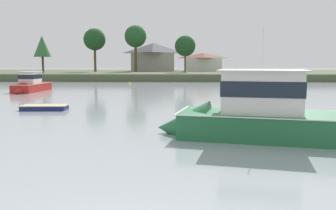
# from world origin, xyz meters

# --- Properties ---
(far_shore_bank) EXTENTS (247.44, 50.52, 1.47)m
(far_shore_bank) POSITION_xyz_m (0.00, 86.23, 0.74)
(far_shore_bank) COLOR #4C563D
(far_shore_bank) RESTS_ON ground
(cruiser_green) EXTENTS (11.22, 5.41, 6.43)m
(cruiser_green) POSITION_xyz_m (5.21, 10.78, 0.78)
(cruiser_green) COLOR #236B3D
(cruiser_green) RESTS_ON ground
(cruiser_sand) EXTENTS (8.33, 7.89, 4.71)m
(cruiser_sand) POSITION_xyz_m (18.48, 46.95, 0.50)
(cruiser_sand) COLOR tan
(cruiser_sand) RESTS_ON ground
(cruiser_red) EXTENTS (2.59, 8.31, 4.35)m
(cruiser_red) POSITION_xyz_m (-17.15, 37.26, 0.60)
(cruiser_red) COLOR #B2231E
(cruiser_red) RESTS_ON ground
(dinghy_navy) EXTENTS (3.57, 1.72, 0.52)m
(dinghy_navy) POSITION_xyz_m (-8.75, 20.39, 0.13)
(dinghy_navy) COLOR navy
(dinghy_navy) RESTS_ON ground
(mooring_buoy_yellow) EXTENTS (0.41, 0.41, 0.46)m
(mooring_buoy_yellow) POSITION_xyz_m (-7.03, 56.19, 0.07)
(mooring_buoy_yellow) COLOR yellow
(mooring_buoy_yellow) RESTS_ON ground
(shore_tree_inland_c) EXTENTS (5.47, 5.47, 10.82)m
(shore_tree_inland_c) POSITION_xyz_m (-19.10, 81.13, 9.49)
(shore_tree_inland_c) COLOR brown
(shore_tree_inland_c) RESTS_ON far_shore_bank
(shore_tree_far_left) EXTENTS (5.52, 5.52, 11.65)m
(shore_tree_far_left) POSITION_xyz_m (-8.90, 81.93, 10.26)
(shore_tree_far_left) COLOR brown
(shore_tree_far_left) RESTS_ON far_shore_bank
(shore_tree_right) EXTENTS (4.91, 4.91, 8.68)m
(shore_tree_right) POSITION_xyz_m (3.51, 76.69, 7.68)
(shore_tree_right) COLOR brown
(shore_tree_right) RESTS_ON far_shore_bank
(shore_tree_right_mid) EXTENTS (3.87, 3.87, 8.37)m
(shore_tree_right_mid) POSITION_xyz_m (-29.17, 72.70, 7.41)
(shore_tree_right_mid) COLOR brown
(shore_tree_right_mid) RESTS_ON far_shore_bank
(cottage_hillside) EXTENTS (12.26, 10.03, 7.68)m
(cottage_hillside) POSITION_xyz_m (-4.85, 89.56, 5.45)
(cottage_hillside) COLOR #9E998E
(cottage_hillside) RESTS_ON far_shore_bank
(cottage_eastern) EXTENTS (10.20, 7.48, 5.02)m
(cottage_eastern) POSITION_xyz_m (8.77, 89.34, 4.06)
(cottage_eastern) COLOR silver
(cottage_eastern) RESTS_ON far_shore_bank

